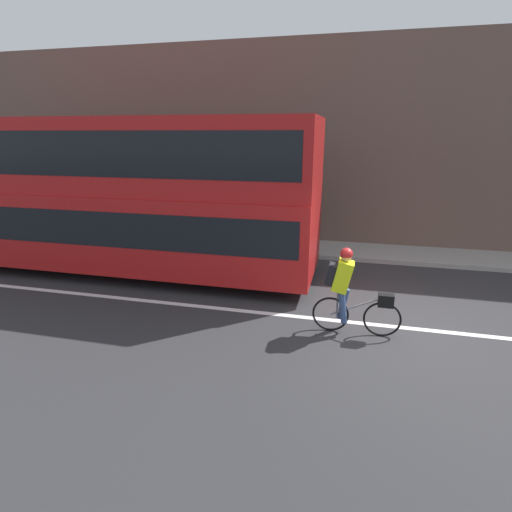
# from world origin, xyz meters

# --- Properties ---
(ground_plane) EXTENTS (80.00, 80.00, 0.00)m
(ground_plane) POSITION_xyz_m (0.00, 0.00, 0.00)
(ground_plane) COLOR #2D2D30
(road_center_line) EXTENTS (50.00, 0.14, 0.01)m
(road_center_line) POSITION_xyz_m (0.00, 0.07, 0.00)
(road_center_line) COLOR silver
(road_center_line) RESTS_ON ground_plane
(sidewalk_curb) EXTENTS (60.00, 1.68, 0.12)m
(sidewalk_curb) POSITION_xyz_m (0.00, 4.71, 0.06)
(sidewalk_curb) COLOR gray
(sidewalk_curb) RESTS_ON ground_plane
(building_facade) EXTENTS (60.00, 0.30, 6.07)m
(building_facade) POSITION_xyz_m (0.00, 5.70, 3.03)
(building_facade) COLOR brown
(building_facade) RESTS_ON ground_plane
(bus) EXTENTS (9.83, 2.62, 3.76)m
(bus) POSITION_xyz_m (-6.56, 1.83, 2.08)
(bus) COLOR black
(bus) RESTS_ON ground_plane
(cyclist_on_bike) EXTENTS (1.54, 0.32, 1.57)m
(cyclist_on_bike) POSITION_xyz_m (-0.86, -0.35, 0.85)
(cyclist_on_bike) COLOR black
(cyclist_on_bike) RESTS_ON ground_plane
(street_sign_post) EXTENTS (0.36, 0.09, 2.56)m
(street_sign_post) POSITION_xyz_m (-1.98, 4.62, 1.55)
(street_sign_post) COLOR #59595B
(street_sign_post) RESTS_ON sidewalk_curb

